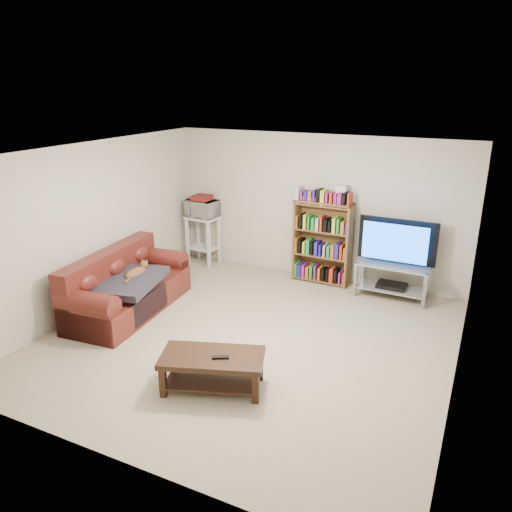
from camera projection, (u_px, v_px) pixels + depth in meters
The scene contains 19 objects.
floor at pixel (250, 338), 6.52m from camera, with size 5.00×5.00×0.00m, color tan.
ceiling at pixel (249, 153), 5.73m from camera, with size 5.00×5.00×0.00m, color white.
wall_back at pixel (316, 208), 8.26m from camera, with size 5.00×5.00×0.00m, color beige.
wall_front at pixel (111, 342), 4.00m from camera, with size 5.00×5.00×0.00m, color beige.
wall_left at pixel (93, 227), 7.15m from camera, with size 5.00×5.00×0.00m, color beige.
wall_right at pixel (468, 285), 5.11m from camera, with size 5.00×5.00×0.00m, color beige.
sofa at pixel (125, 290), 7.24m from camera, with size 1.07×2.14×0.89m.
blanket at pixel (128, 282), 6.98m from camera, with size 0.80×1.04×0.10m, color #2B2832.
cat at pixel (136, 273), 7.13m from camera, with size 0.23×0.56×0.17m, color brown, non-canonical shape.
coffee_table at pixel (212, 365), 5.38m from camera, with size 1.23×0.89×0.40m.
remote at pixel (221, 357), 5.28m from camera, with size 0.18×0.05×0.02m, color black.
tv_stand at pixel (393, 275), 7.66m from camera, with size 1.11×0.51×0.55m.
television at pixel (396, 243), 7.49m from camera, with size 1.18×0.16×0.68m, color black.
dvd_player at pixel (392, 286), 7.72m from camera, with size 0.44×0.31×0.06m, color black.
bookshelf at pixel (322, 241), 8.15m from camera, with size 0.96×0.33×1.37m.
shelf_clutter at pixel (331, 196), 7.86m from camera, with size 0.70×0.22×0.28m.
microwave_stand at pixel (203, 234), 9.04m from camera, with size 0.59×0.45×0.89m.
microwave at pixel (202, 208), 8.89m from camera, with size 0.55×0.37×0.30m, color silver.
game_boxes at pixel (202, 199), 8.83m from camera, with size 0.32×0.28×0.05m, color maroon.
Camera 1 is at (2.58, -5.20, 3.17)m, focal length 35.00 mm.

